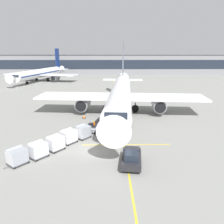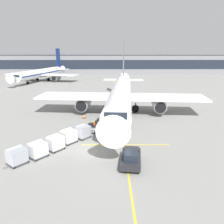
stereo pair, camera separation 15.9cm
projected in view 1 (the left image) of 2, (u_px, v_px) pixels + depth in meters
ground_plane at (89, 151)px, 27.77m from camera, size 600.00×600.00×0.00m
parked_airplane at (121, 94)px, 43.67m from camera, size 33.86×44.09×14.85m
belt_loader at (98, 125)px, 34.82m from camera, size 4.30×5.01×2.83m
baggage_cart_lead at (83, 131)px, 31.63m from camera, size 2.50×2.62×1.91m
baggage_cart_second at (68, 136)px, 29.94m from camera, size 2.50×2.62×1.91m
baggage_cart_third at (55, 143)px, 27.79m from camera, size 2.50×2.62×1.91m
baggage_cart_fourth at (38, 149)px, 25.86m from camera, size 2.50×2.62×1.91m
baggage_cart_fifth at (17, 156)px, 24.25m from camera, size 2.50×2.62×1.91m
pushback_tug at (132, 158)px, 24.15m from camera, size 2.63×4.63×1.83m
ground_crew_by_loader at (83, 133)px, 30.97m from camera, size 0.50×0.40×1.74m
ground_crew_by_carts at (94, 125)px, 34.29m from camera, size 0.39×0.52×1.74m
ground_crew_marshaller at (100, 128)px, 33.02m from camera, size 0.49×0.41×1.74m
safety_cone_engine_keepout at (84, 116)px, 41.23m from camera, size 0.64×0.64×0.73m
apron_guidance_line_lead_in at (119, 114)px, 43.99m from camera, size 0.20×110.00×0.01m
apron_guidance_line_stop_bar at (126, 145)px, 29.55m from camera, size 12.00×0.20×0.01m
terminal_building at (107, 64)px, 121.47m from camera, size 143.62×16.56×11.02m
distant_airplane at (41, 73)px, 90.93m from camera, size 31.62×39.88×13.40m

